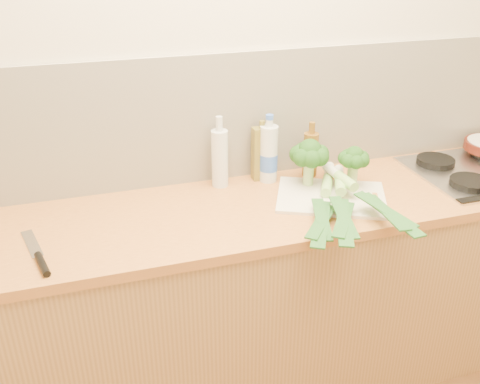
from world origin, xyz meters
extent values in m
plane|color=beige|center=(0.00, 1.50, 1.30)|extent=(3.50, 0.00, 3.50)
cube|color=silver|center=(0.00, 1.49, 1.17)|extent=(3.20, 0.02, 0.54)
cube|color=#A37943|center=(0.00, 1.20, 0.43)|extent=(3.20, 0.60, 0.86)
cube|color=#BE7C38|center=(0.00, 1.20, 0.88)|extent=(3.20, 0.62, 0.04)
cube|color=silver|center=(1.02, 1.20, 0.91)|extent=(0.58, 0.50, 0.01)
cylinder|color=black|center=(0.87, 1.08, 0.93)|extent=(0.17, 0.17, 0.03)
cylinder|color=black|center=(0.87, 1.32, 0.93)|extent=(0.17, 0.17, 0.03)
cube|color=beige|center=(0.27, 1.16, 0.91)|extent=(0.52, 0.47, 0.01)
cylinder|color=#A1C774|center=(0.22, 1.29, 0.96)|extent=(0.04, 0.04, 0.09)
sphere|color=#0F360E|center=(0.22, 1.29, 1.06)|extent=(0.10, 0.10, 0.10)
sphere|color=#0F360E|center=(0.27, 1.29, 1.05)|extent=(0.08, 0.08, 0.08)
sphere|color=#0F360E|center=(0.25, 1.33, 1.05)|extent=(0.08, 0.08, 0.08)
sphere|color=#0F360E|center=(0.21, 1.34, 1.05)|extent=(0.08, 0.08, 0.08)
sphere|color=#0F360E|center=(0.18, 1.31, 1.05)|extent=(0.08, 0.08, 0.08)
sphere|color=#0F360E|center=(0.18, 1.27, 1.05)|extent=(0.08, 0.08, 0.08)
sphere|color=#0F360E|center=(0.21, 1.25, 1.05)|extent=(0.08, 0.08, 0.08)
sphere|color=#0F360E|center=(0.25, 1.26, 1.05)|extent=(0.08, 0.08, 0.08)
cylinder|color=#A1C774|center=(0.39, 1.22, 0.96)|extent=(0.04, 0.04, 0.09)
sphere|color=#0F360E|center=(0.39, 1.22, 1.05)|extent=(0.08, 0.08, 0.08)
sphere|color=#0F360E|center=(0.43, 1.22, 1.04)|extent=(0.06, 0.06, 0.06)
sphere|color=#0F360E|center=(0.41, 1.25, 1.04)|extent=(0.06, 0.06, 0.06)
sphere|color=#0F360E|center=(0.38, 1.26, 1.04)|extent=(0.06, 0.06, 0.06)
sphere|color=#0F360E|center=(0.36, 1.24, 1.04)|extent=(0.06, 0.06, 0.06)
sphere|color=#0F360E|center=(0.36, 1.21, 1.04)|extent=(0.06, 0.06, 0.06)
sphere|color=#0F360E|center=(0.38, 1.19, 1.04)|extent=(0.06, 0.06, 0.06)
sphere|color=#0F360E|center=(0.41, 1.19, 1.04)|extent=(0.06, 0.06, 0.06)
cylinder|color=white|center=(0.34, 1.34, 0.94)|extent=(0.10, 0.13, 0.04)
cylinder|color=#90C663|center=(0.28, 1.22, 0.94)|extent=(0.11, 0.16, 0.04)
cube|color=#1B4518|center=(0.13, 0.95, 0.94)|extent=(0.23, 0.26, 0.02)
cube|color=#1B4518|center=(0.12, 0.93, 0.94)|extent=(0.21, 0.32, 0.01)
cube|color=#1B4518|center=(0.13, 0.96, 0.94)|extent=(0.13, 0.28, 0.02)
cylinder|color=white|center=(0.35, 1.27, 0.95)|extent=(0.08, 0.11, 0.04)
cylinder|color=#90C663|center=(0.31, 1.17, 0.95)|extent=(0.09, 0.14, 0.04)
cube|color=#1B4518|center=(0.19, 0.91, 0.95)|extent=(0.21, 0.27, 0.02)
cube|color=#1B4518|center=(0.18, 0.89, 0.96)|extent=(0.19, 0.33, 0.01)
cube|color=#1B4518|center=(0.20, 0.92, 0.96)|extent=(0.11, 0.28, 0.02)
cylinder|color=white|center=(0.32, 1.27, 0.97)|extent=(0.05, 0.10, 0.04)
cylinder|color=#90C663|center=(0.33, 1.16, 0.97)|extent=(0.05, 0.13, 0.04)
cube|color=#1B4518|center=(0.35, 0.89, 0.97)|extent=(0.08, 0.30, 0.02)
cube|color=#1B4518|center=(0.35, 0.87, 0.97)|extent=(0.07, 0.34, 0.01)
cube|color=#1B4518|center=(0.35, 0.90, 0.98)|extent=(0.12, 0.28, 0.02)
cube|color=silver|center=(-0.87, 1.16, 0.90)|extent=(0.08, 0.20, 0.00)
cylinder|color=black|center=(-0.83, 1.00, 0.91)|extent=(0.05, 0.13, 0.02)
cube|color=olive|center=(0.07, 1.43, 1.02)|extent=(0.08, 0.05, 0.23)
cylinder|color=olive|center=(0.07, 1.43, 1.15)|extent=(0.02, 0.02, 0.03)
cylinder|color=silver|center=(-0.12, 1.42, 1.02)|extent=(0.07, 0.07, 0.24)
cylinder|color=silver|center=(-0.12, 1.42, 1.17)|extent=(0.03, 0.03, 0.06)
cylinder|color=brown|center=(0.28, 1.40, 1.00)|extent=(0.06, 0.06, 0.19)
cylinder|color=brown|center=(0.28, 1.40, 1.12)|extent=(0.03, 0.03, 0.05)
cylinder|color=silver|center=(0.09, 1.41, 1.02)|extent=(0.08, 0.08, 0.25)
cylinder|color=silver|center=(0.09, 1.41, 1.16)|extent=(0.03, 0.03, 0.03)
cylinder|color=blue|center=(0.09, 1.41, 0.99)|extent=(0.08, 0.08, 0.07)
camera|label=1|loc=(-0.65, -0.56, 1.88)|focal=40.00mm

